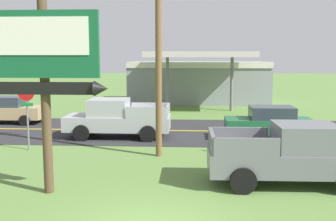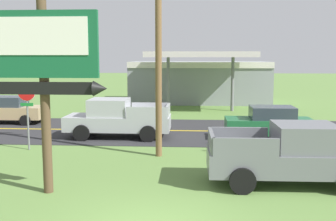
% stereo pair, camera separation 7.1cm
% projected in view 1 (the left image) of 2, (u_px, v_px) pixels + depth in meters
% --- Properties ---
extents(road_asphalt, '(140.00, 8.00, 0.02)m').
position_uv_depth(road_asphalt, '(174.00, 131.00, 22.41)').
color(road_asphalt, '#2B2B2D').
rests_on(road_asphalt, ground).
extents(road_centre_line, '(126.00, 0.20, 0.01)m').
position_uv_depth(road_centre_line, '(174.00, 131.00, 22.41)').
color(road_centre_line, gold).
rests_on(road_centre_line, road_asphalt).
extents(motel_sign, '(3.55, 0.54, 5.66)m').
position_uv_depth(motel_sign, '(45.00, 63.00, 11.68)').
color(motel_sign, brown).
rests_on(motel_sign, ground).
extents(stop_sign, '(0.80, 0.08, 2.95)m').
position_uv_depth(stop_sign, '(27.00, 104.00, 17.64)').
color(stop_sign, slate).
rests_on(stop_sign, ground).
extents(utility_pole, '(1.80, 0.26, 9.83)m').
position_uv_depth(utility_pole, '(158.00, 27.00, 16.13)').
color(utility_pole, brown).
rests_on(utility_pole, ground).
extents(gas_station, '(12.00, 11.50, 4.40)m').
position_uv_depth(gas_station, '(198.00, 80.00, 36.14)').
color(gas_station, gray).
rests_on(gas_station, ground).
extents(pickup_grey_parked_on_lawn, '(5.23, 2.30, 1.96)m').
position_uv_depth(pickup_grey_parked_on_lawn, '(292.00, 155.00, 12.97)').
color(pickup_grey_parked_on_lawn, slate).
rests_on(pickup_grey_parked_on_lawn, ground).
extents(pickup_silver_on_road, '(5.20, 2.24, 1.96)m').
position_uv_depth(pickup_silver_on_road, '(117.00, 119.00, 20.47)').
color(pickup_silver_on_road, '#A8AAAF').
rests_on(pickup_silver_on_road, ground).
extents(car_tan_near_lane, '(4.20, 2.00, 1.64)m').
position_uv_depth(car_tan_near_lane, '(9.00, 110.00, 24.90)').
color(car_tan_near_lane, tan).
rests_on(car_tan_near_lane, ground).
extents(car_green_far_lane, '(4.20, 2.00, 1.64)m').
position_uv_depth(car_green_far_lane, '(269.00, 123.00, 20.03)').
color(car_green_far_lane, '#1E6038').
rests_on(car_green_far_lane, ground).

